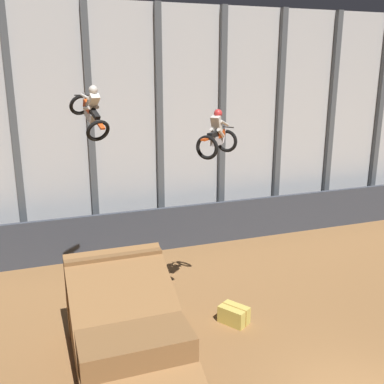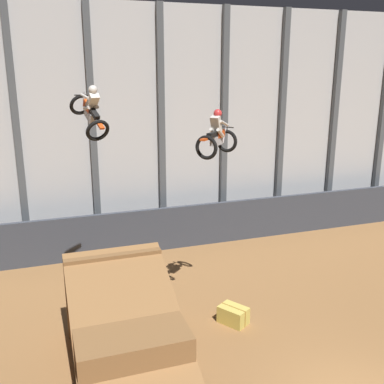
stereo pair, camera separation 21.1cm
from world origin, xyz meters
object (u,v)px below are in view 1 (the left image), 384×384
rider_bike_left_air (90,111)px  rider_bike_right_air (217,137)px  dirt_ramp (126,327)px  hay_bale_trackside (234,315)px

rider_bike_left_air → rider_bike_right_air: size_ratio=1.17×
dirt_ramp → rider_bike_left_air: bearing=96.5°
rider_bike_left_air → hay_bale_trackside: 7.84m
dirt_ramp → hay_bale_trackside: (3.63, 0.55, -0.63)m
rider_bike_left_air → rider_bike_right_air: (3.65, -1.14, -0.79)m
rider_bike_left_air → hay_bale_trackside: bearing=-43.6°
rider_bike_left_air → hay_bale_trackside: size_ratio=1.74×
rider_bike_left_air → hay_bale_trackside: rider_bike_left_air is taller
hay_bale_trackside → dirt_ramp: bearing=-171.3°
rider_bike_right_air → rider_bike_left_air: bearing=-149.0°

